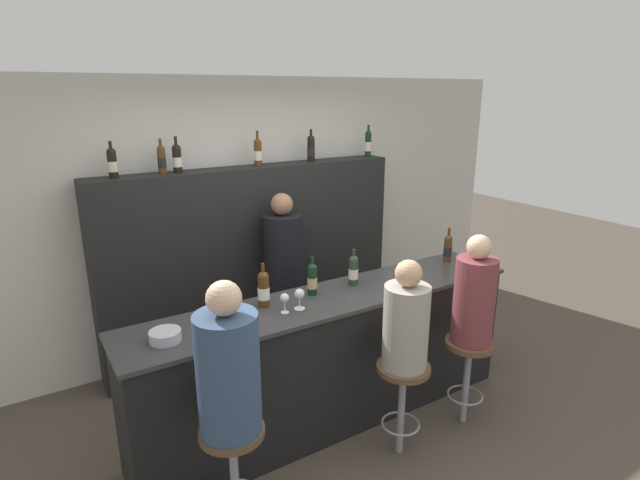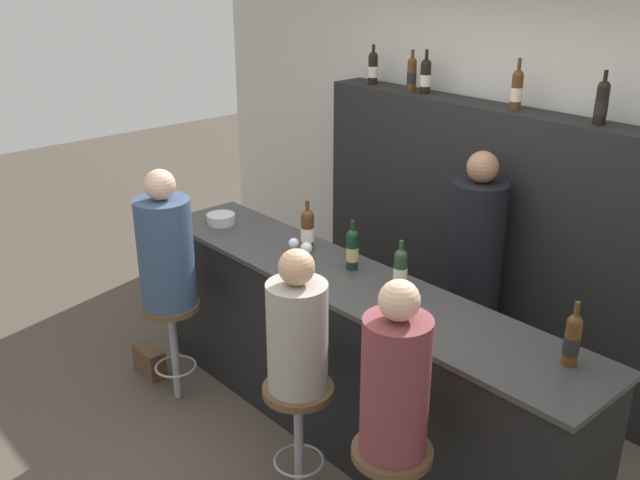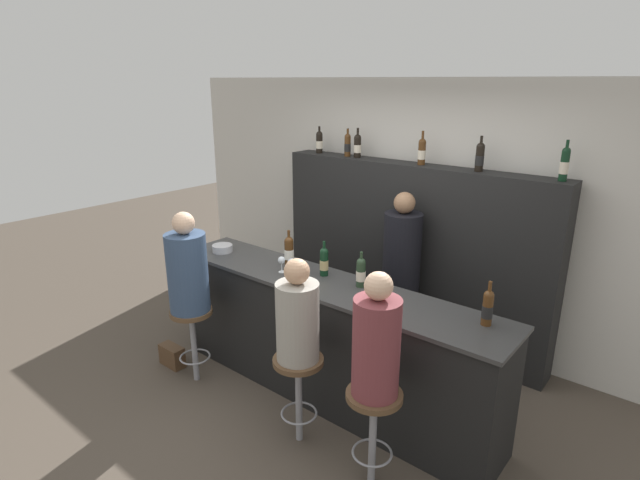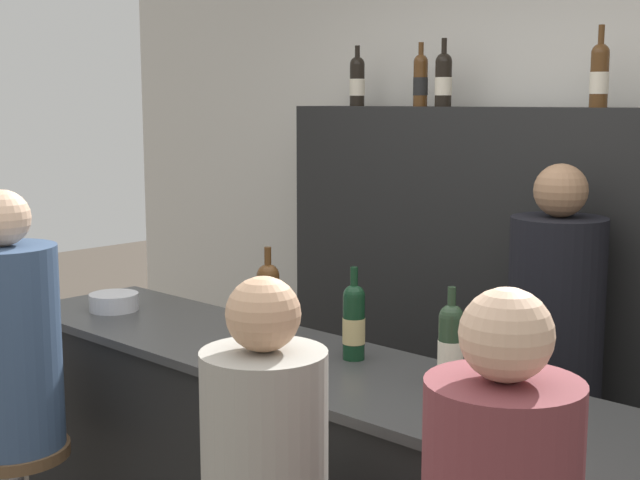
# 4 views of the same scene
# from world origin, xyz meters

# --- Properties ---
(ground_plane) EXTENTS (16.00, 16.00, 0.00)m
(ground_plane) POSITION_xyz_m (0.00, 0.00, 0.00)
(ground_plane) COLOR #4C4238
(wall_back) EXTENTS (6.40, 0.05, 2.60)m
(wall_back) POSITION_xyz_m (0.00, 1.83, 1.30)
(wall_back) COLOR beige
(wall_back) RESTS_ON ground_plane
(bar_counter) EXTENTS (3.07, 0.58, 1.03)m
(bar_counter) POSITION_xyz_m (0.00, 0.27, 0.52)
(bar_counter) COLOR black
(bar_counter) RESTS_ON ground_plane
(back_bar_cabinet) EXTENTS (2.87, 0.28, 1.81)m
(back_bar_cabinet) POSITION_xyz_m (0.00, 1.61, 0.91)
(back_bar_cabinet) COLOR black
(back_bar_cabinet) RESTS_ON ground_plane
(wine_bottle_counter_0) EXTENTS (0.08, 0.08, 0.31)m
(wine_bottle_counter_0) POSITION_xyz_m (-0.49, 0.38, 1.16)
(wine_bottle_counter_0) COLOR #4C2D14
(wine_bottle_counter_0) RESTS_ON bar_counter
(wine_bottle_counter_1) EXTENTS (0.07, 0.07, 0.29)m
(wine_bottle_counter_1) POSITION_xyz_m (-0.10, 0.38, 1.16)
(wine_bottle_counter_1) COLOR black
(wine_bottle_counter_1) RESTS_ON bar_counter
(wine_bottle_counter_2) EXTENTS (0.07, 0.07, 0.29)m
(wine_bottle_counter_2) POSITION_xyz_m (0.27, 0.38, 1.15)
(wine_bottle_counter_2) COLOR #233823
(wine_bottle_counter_2) RESTS_ON bar_counter
(wine_bottle_counter_3) EXTENTS (0.07, 0.07, 0.31)m
(wine_bottle_counter_3) POSITION_xyz_m (1.28, 0.38, 1.16)
(wine_bottle_counter_3) COLOR #4C2D14
(wine_bottle_counter_3) RESTS_ON bar_counter
(wine_bottle_backbar_0) EXTENTS (0.07, 0.07, 0.29)m
(wine_bottle_backbar_0) POSITION_xyz_m (-1.16, 1.61, 1.93)
(wine_bottle_backbar_0) COLOR black
(wine_bottle_backbar_0) RESTS_ON back_bar_cabinet
(wine_bottle_backbar_1) EXTENTS (0.07, 0.07, 0.29)m
(wine_bottle_backbar_1) POSITION_xyz_m (-0.78, 1.61, 1.93)
(wine_bottle_backbar_1) COLOR #4C2D14
(wine_bottle_backbar_1) RESTS_ON back_bar_cabinet
(wine_bottle_backbar_2) EXTENTS (0.08, 0.08, 0.30)m
(wine_bottle_backbar_2) POSITION_xyz_m (-0.66, 1.61, 1.93)
(wine_bottle_backbar_2) COLOR black
(wine_bottle_backbar_2) RESTS_ON back_bar_cabinet
(wine_bottle_backbar_3) EXTENTS (0.07, 0.07, 0.31)m
(wine_bottle_backbar_3) POSITION_xyz_m (0.08, 1.61, 1.94)
(wine_bottle_backbar_3) COLOR #4C2D14
(wine_bottle_backbar_3) RESTS_ON back_bar_cabinet
(wine_bottle_backbar_4) EXTENTS (0.07, 0.07, 0.31)m
(wine_bottle_backbar_4) POSITION_xyz_m (0.63, 1.61, 1.94)
(wine_bottle_backbar_4) COLOR black
(wine_bottle_backbar_4) RESTS_ON back_bar_cabinet
(wine_glass_0) EXTENTS (0.06, 0.06, 0.14)m
(wine_glass_0) POSITION_xyz_m (-0.42, 0.21, 1.14)
(wine_glass_0) COLOR silver
(wine_glass_0) RESTS_ON bar_counter
(wine_glass_1) EXTENTS (0.08, 0.08, 0.15)m
(wine_glass_1) POSITION_xyz_m (-0.30, 0.21, 1.14)
(wine_glass_1) COLOR silver
(wine_glass_1) RESTS_ON bar_counter
(metal_bowl) EXTENTS (0.19, 0.19, 0.07)m
(metal_bowl) POSITION_xyz_m (-1.21, 0.23, 1.07)
(metal_bowl) COLOR #B7B7BC
(metal_bowl) RESTS_ON bar_counter
(bar_stool_left) EXTENTS (0.37, 0.37, 0.69)m
(bar_stool_left) POSITION_xyz_m (-1.03, -0.30, 0.54)
(bar_stool_left) COLOR gray
(bar_stool_left) RESTS_ON ground_plane
(guest_seated_left) EXTENTS (0.34, 0.34, 0.87)m
(guest_seated_left) POSITION_xyz_m (-1.03, -0.30, 1.06)
(guest_seated_left) COLOR #334766
(guest_seated_left) RESTS_ON bar_stool_left
(bar_stool_middle) EXTENTS (0.37, 0.37, 0.69)m
(bar_stool_middle) POSITION_xyz_m (0.21, -0.30, 0.54)
(bar_stool_middle) COLOR gray
(bar_stool_middle) RESTS_ON ground_plane
(guest_seated_middle) EXTENTS (0.30, 0.30, 0.75)m
(guest_seated_middle) POSITION_xyz_m (0.21, -0.30, 1.01)
(guest_seated_middle) COLOR gray
(guest_seated_middle) RESTS_ON bar_stool_middle
(bar_stool_right) EXTENTS (0.37, 0.37, 0.69)m
(bar_stool_right) POSITION_xyz_m (0.86, -0.30, 0.54)
(bar_stool_right) COLOR gray
(bar_stool_right) RESTS_ON ground_plane
(guest_seated_right) EXTENTS (0.30, 0.30, 0.82)m
(guest_seated_right) POSITION_xyz_m (0.86, -0.30, 1.05)
(guest_seated_right) COLOR brown
(guest_seated_right) RESTS_ON bar_stool_right
(bartender) EXTENTS (0.35, 0.35, 1.62)m
(bartender) POSITION_xyz_m (0.12, 1.26, 0.74)
(bartender) COLOR black
(bartender) RESTS_ON ground_plane
(handbag) EXTENTS (0.26, 0.12, 0.20)m
(handbag) POSITION_xyz_m (-1.39, -0.30, 0.10)
(handbag) COLOR #513823
(handbag) RESTS_ON ground_plane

